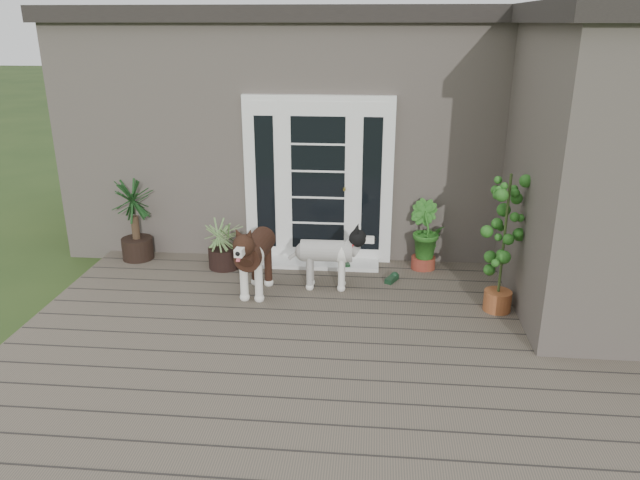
{
  "coord_description": "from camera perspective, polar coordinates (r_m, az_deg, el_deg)",
  "views": [
    {
      "loc": [
        0.51,
        -4.88,
        3.11
      ],
      "look_at": [
        -0.1,
        1.75,
        0.7
      ],
      "focal_mm": 33.92,
      "sensor_mm": 36.0,
      "label": 1
    }
  ],
  "objects": [
    {
      "name": "herb_a",
      "position": [
        7.81,
        10.01,
        -1.01
      ],
      "size": [
        0.54,
        0.54,
        0.49
      ],
      "primitive_type": "imported",
      "rotation": [
        0.0,
        0.0,
        0.79
      ],
      "color": "#265919",
      "rests_on": "deck"
    },
    {
      "name": "door_step",
      "position": [
        7.89,
        -0.29,
        -2.17
      ],
      "size": [
        1.6,
        0.4,
        0.05
      ],
      "primitive_type": "cube",
      "color": "white",
      "rests_on": "deck"
    },
    {
      "name": "door_unit",
      "position": [
        7.75,
        -0.16,
        5.6
      ],
      "size": [
        1.9,
        0.14,
        2.15
      ],
      "primitive_type": "cube",
      "color": "white",
      "rests_on": "deck"
    },
    {
      "name": "roof_main",
      "position": [
        9.54,
        2.35,
        20.43
      ],
      "size": [
        7.6,
        4.2,
        0.2
      ],
      "primitive_type": "cube",
      "color": "#2D2826",
      "rests_on": "house_main"
    },
    {
      "name": "clog_left",
      "position": [
        7.82,
        2.27,
        -2.18
      ],
      "size": [
        0.23,
        0.36,
        0.1
      ],
      "primitive_type": null,
      "rotation": [
        0.0,
        0.0,
        0.23
      ],
      "color": "#133119",
      "rests_on": "deck"
    },
    {
      "name": "roof_wing",
      "position": [
        6.81,
        27.33,
        18.59
      ],
      "size": [
        1.8,
        2.6,
        0.2
      ],
      "primitive_type": "cube",
      "color": "#2D2826",
      "rests_on": "house_wing"
    },
    {
      "name": "herb_b",
      "position": [
        7.77,
        9.68,
        -0.37
      ],
      "size": [
        0.63,
        0.63,
        0.67
      ],
      "primitive_type": "imported",
      "rotation": [
        0.0,
        0.0,
        2.26
      ],
      "color": "#2B641C",
      "rests_on": "deck"
    },
    {
      "name": "white_dog",
      "position": [
        7.11,
        0.61,
        -1.98
      ],
      "size": [
        0.82,
        0.36,
        0.68
      ],
      "primitive_type": null,
      "rotation": [
        0.0,
        0.0,
        -1.56
      ],
      "color": "silver",
      "rests_on": "deck"
    },
    {
      "name": "spider_plant",
      "position": [
        7.79,
        -9.1,
        -0.12
      ],
      "size": [
        0.83,
        0.83,
        0.71
      ],
      "primitive_type": null,
      "rotation": [
        0.0,
        0.0,
        -0.29
      ],
      "color": "#8C9C60",
      "rests_on": "deck"
    },
    {
      "name": "clog_right",
      "position": [
        7.44,
        6.79,
        -3.61
      ],
      "size": [
        0.23,
        0.29,
        0.08
      ],
      "primitive_type": null,
      "rotation": [
        0.0,
        0.0,
        -0.47
      ],
      "color": "black",
      "rests_on": "deck"
    },
    {
      "name": "sapling",
      "position": [
        6.67,
        16.95,
        -0.19
      ],
      "size": [
        0.6,
        0.6,
        1.59
      ],
      "primitive_type": null,
      "rotation": [
        0.0,
        0.0,
        0.36
      ],
      "color": "#26611B",
      "rests_on": "deck"
    },
    {
      "name": "deck",
      "position": [
        6.12,
        -0.24,
        -10.0
      ],
      "size": [
        6.2,
        4.6,
        0.12
      ],
      "primitive_type": "cube",
      "color": "#6B5B4C",
      "rests_on": "ground"
    },
    {
      "name": "house_main",
      "position": [
        9.67,
        2.21,
        10.6
      ],
      "size": [
        7.4,
        4.0,
        3.1
      ],
      "primitive_type": "cube",
      "color": "#665E54",
      "rests_on": "ground"
    },
    {
      "name": "herb_c",
      "position": [
        7.92,
        18.54,
        -0.99
      ],
      "size": [
        0.44,
        0.44,
        0.61
      ],
      "primitive_type": "imported",
      "rotation": [
        0.0,
        0.0,
        4.59
      ],
      "color": "#2C661D",
      "rests_on": "deck"
    },
    {
      "name": "house_wing",
      "position": [
        6.99,
        25.21,
        5.09
      ],
      "size": [
        1.6,
        2.4,
        3.1
      ],
      "primitive_type": "cube",
      "color": "#665E54",
      "rests_on": "ground"
    },
    {
      "name": "brindle_dog",
      "position": [
        6.99,
        -6.06,
        -1.96
      ],
      "size": [
        0.49,
        0.99,
        0.8
      ],
      "primitive_type": null,
      "rotation": [
        0.0,
        0.0,
        3.06
      ],
      "color": "#3C2015",
      "rests_on": "deck"
    },
    {
      "name": "yucca",
      "position": [
        8.28,
        -17.1,
        1.95
      ],
      "size": [
        0.9,
        0.9,
        1.12
      ],
      "primitive_type": null,
      "rotation": [
        0.0,
        0.0,
        0.17
      ],
      "color": "black",
      "rests_on": "deck"
    }
  ]
}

